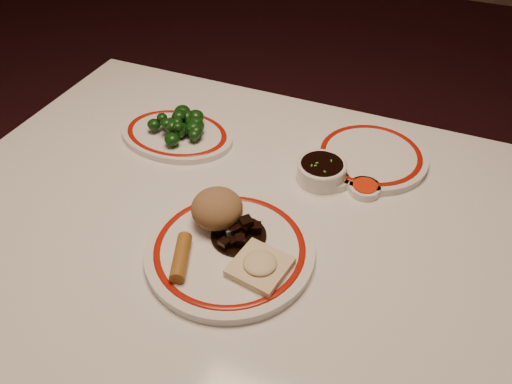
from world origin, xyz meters
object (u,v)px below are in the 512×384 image
at_px(main_plate, 230,250).
at_px(soy_bowl, 321,172).
at_px(rice_mound, 217,208).
at_px(broccoli_plate, 177,134).
at_px(dining_table, 235,245).
at_px(fried_wonton, 260,266).
at_px(stirfry_heap, 238,229).
at_px(spring_roll, 181,257).
at_px(broccoli_pile, 181,124).

distance_m(main_plate, soy_bowl, 0.28).
xyz_separation_m(rice_mound, soy_bowl, (0.13, 0.21, -0.03)).
xyz_separation_m(broccoli_plate, soy_bowl, (0.35, -0.02, 0.01)).
bearing_deg(dining_table, broccoli_plate, 141.77).
relative_size(main_plate, soy_bowl, 3.06).
bearing_deg(soy_bowl, fried_wonton, -93.80).
bearing_deg(dining_table, rice_mound, -100.55).
xyz_separation_m(dining_table, main_plate, (0.04, -0.10, 0.10)).
bearing_deg(broccoli_plate, soy_bowl, -2.55).
height_order(main_plate, rice_mound, rice_mound).
xyz_separation_m(fried_wonton, stirfry_heap, (-0.07, 0.06, 0.00)).
bearing_deg(stirfry_heap, broccoli_plate, 137.47).
height_order(fried_wonton, soy_bowl, same).
xyz_separation_m(main_plate, broccoli_plate, (-0.26, 0.28, -0.00)).
xyz_separation_m(dining_table, broccoli_plate, (-0.23, 0.18, 0.10)).
bearing_deg(dining_table, stirfry_heap, -59.58).
height_order(broccoli_plate, soy_bowl, soy_bowl).
bearing_deg(rice_mound, dining_table, 79.45).
distance_m(rice_mound, stirfry_heap, 0.05).
bearing_deg(stirfry_heap, spring_roll, -121.88).
bearing_deg(soy_bowl, rice_mound, -122.36).
xyz_separation_m(spring_roll, soy_bowl, (0.15, 0.32, -0.01)).
distance_m(fried_wonton, broccoli_pile, 0.44).
bearing_deg(stirfry_heap, fried_wonton, -41.90).
relative_size(spring_roll, fried_wonton, 0.93).
relative_size(main_plate, rice_mound, 3.25).
xyz_separation_m(stirfry_heap, broccoli_plate, (-0.26, 0.24, -0.02)).
bearing_deg(main_plate, spring_roll, -134.50).
bearing_deg(broccoli_plate, fried_wonton, -42.40).
xyz_separation_m(main_plate, fried_wonton, (0.07, -0.03, 0.02)).
height_order(fried_wonton, broccoli_plate, fried_wonton).
relative_size(dining_table, spring_roll, 12.57).
distance_m(dining_table, fried_wonton, 0.20).
relative_size(spring_roll, broccoli_plate, 0.35).
height_order(rice_mound, broccoli_plate, rice_mound).
height_order(main_plate, broccoli_pile, broccoli_pile).
distance_m(rice_mound, soy_bowl, 0.25).
height_order(rice_mound, stirfry_heap, rice_mound).
distance_m(dining_table, main_plate, 0.15).
distance_m(dining_table, rice_mound, 0.15).
distance_m(broccoli_pile, soy_bowl, 0.34).
height_order(main_plate, soy_bowl, soy_bowl).
bearing_deg(fried_wonton, soy_bowl, 86.20).
bearing_deg(broccoli_plate, stirfry_heap, -42.53).
bearing_deg(dining_table, fried_wonton, -49.73).
distance_m(fried_wonton, soy_bowl, 0.29).
relative_size(dining_table, main_plate, 3.88).
bearing_deg(soy_bowl, dining_table, -127.64).
distance_m(fried_wonton, stirfry_heap, 0.09).
relative_size(stirfry_heap, soy_bowl, 1.00).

